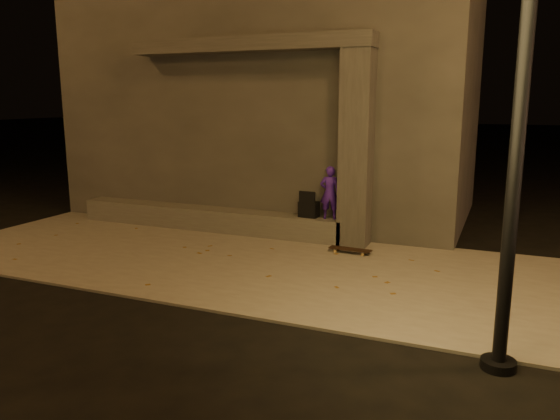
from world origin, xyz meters
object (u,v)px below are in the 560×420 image
at_px(backpack, 309,208).
at_px(column, 356,149).
at_px(skateboarder, 330,193).
at_px(skateboard, 350,250).

bearing_deg(backpack, column, 4.19).
bearing_deg(skateboarder, column, 164.12).
xyz_separation_m(backpack, skateboard, (1.02, -0.65, -0.56)).
xyz_separation_m(skateboarder, skateboard, (0.61, -0.65, -0.89)).
bearing_deg(skateboard, backpack, 150.46).
bearing_deg(skateboard, skateboarder, 135.86).
xyz_separation_m(column, skateboarder, (-0.50, 0.00, -0.84)).
height_order(skateboarder, backpack, skateboarder).
xyz_separation_m(column, backpack, (-0.92, 0.00, -1.17)).
bearing_deg(skateboard, column, 102.12).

